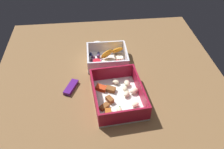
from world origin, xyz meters
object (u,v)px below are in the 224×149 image
(paper_cup_liner, at_px, (97,46))
(candy_bar, at_px, (71,87))
(pasta_container, at_px, (118,95))
(fruit_bowl, at_px, (107,58))

(paper_cup_liner, bearing_deg, candy_bar, 156.22)
(pasta_container, height_order, paper_cup_liner, pasta_container)
(paper_cup_liner, bearing_deg, pasta_container, -171.19)
(pasta_container, distance_m, candy_bar, 0.16)
(candy_bar, relative_size, paper_cup_liner, 1.74)
(candy_bar, bearing_deg, paper_cup_liner, -23.78)
(candy_bar, height_order, paper_cup_liner, paper_cup_liner)
(candy_bar, bearing_deg, fruit_bowl, -45.29)
(pasta_container, bearing_deg, fruit_bowl, -0.19)
(pasta_container, xyz_separation_m, paper_cup_liner, (0.30, 0.05, -0.01))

